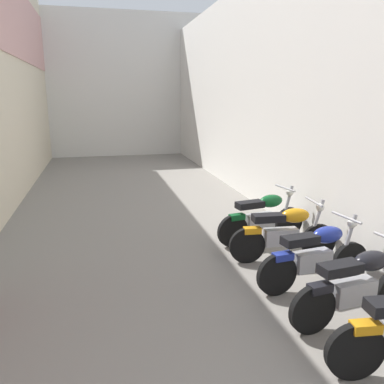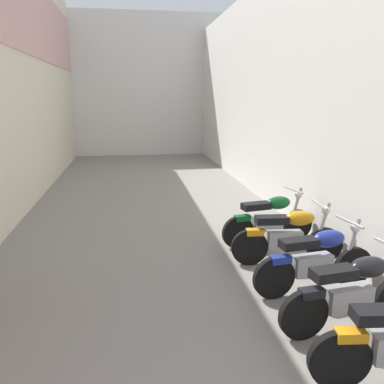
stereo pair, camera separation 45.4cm
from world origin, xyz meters
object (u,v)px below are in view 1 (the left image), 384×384
object	(u,v)px
motorcycle_seventh	(284,232)
motorcycle_eighth	(263,216)
motorcycle_fifth	(358,285)
motorcycle_sixth	(316,255)

from	to	relation	value
motorcycle_seventh	motorcycle_eighth	world-z (taller)	same
motorcycle_fifth	motorcycle_eighth	size ratio (longest dim) A/B	1.01
motorcycle_seventh	motorcycle_eighth	distance (m)	0.88
motorcycle_sixth	motorcycle_seventh	xyz separation A→B (m)	(0.00, 0.97, 0.00)
motorcycle_fifth	motorcycle_seventh	bearing A→B (deg)	90.00
motorcycle_fifth	motorcycle_sixth	world-z (taller)	same
motorcycle_fifth	motorcycle_sixth	xyz separation A→B (m)	(0.00, 0.92, 0.00)
motorcycle_eighth	motorcycle_sixth	bearing A→B (deg)	-90.00
motorcycle_fifth	motorcycle_eighth	distance (m)	2.77
motorcycle_sixth	motorcycle_eighth	distance (m)	1.85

